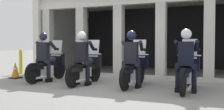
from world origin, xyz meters
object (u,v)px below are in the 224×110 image
(police_officer_center_right, at_px, (132,54))
(police_officer_far_right, at_px, (186,55))
(police_officer_far_left, at_px, (44,53))
(bollard_kerbside, at_px, (21,62))
(police_officer_center_left, at_px, (82,53))
(motorcycle_far_right, at_px, (187,71))
(traffic_cone_flank, at_px, (15,70))
(motorcycle_center_left, at_px, (87,67))
(motorcycle_far_left, at_px, (49,66))
(motorcycle_center_right, at_px, (135,69))

(police_officer_center_right, xyz_separation_m, police_officer_far_right, (1.49, -0.19, 0.00))
(police_officer_far_left, distance_m, bollard_kerbside, 2.87)
(police_officer_center_left, xyz_separation_m, motorcycle_far_right, (2.98, 0.23, -0.44))
(police_officer_center_right, height_order, traffic_cone_flank, police_officer_center_right)
(traffic_cone_flank, bearing_deg, motorcycle_center_left, -3.64)
(bollard_kerbside, bearing_deg, traffic_cone_flank, -54.88)
(police_officer_center_left, bearing_deg, police_officer_far_right, 2.97)
(police_officer_far_left, bearing_deg, police_officer_center_right, -1.91)
(motorcycle_far_left, xyz_separation_m, bollard_kerbside, (-2.36, 1.30, -0.00))
(motorcycle_far_left, relative_size, police_officer_far_right, 1.29)
(motorcycle_far_right, distance_m, police_officer_far_right, 0.52)
(police_officer_far_left, xyz_separation_m, motorcycle_center_left, (1.49, 0.13, -0.44))
(motorcycle_center_left, distance_m, motorcycle_center_right, 1.50)
(police_officer_center_right, distance_m, police_officer_far_right, 1.50)
(police_officer_center_left, height_order, bollard_kerbside, police_officer_center_left)
(police_officer_center_left, distance_m, police_officer_center_right, 1.50)
(motorcycle_center_right, distance_m, bollard_kerbside, 5.50)
(motorcycle_far_left, distance_m, motorcycle_far_right, 4.48)
(motorcycle_center_right, bearing_deg, motorcycle_center_left, -170.68)
(police_officer_center_left, height_order, police_officer_center_right, same)
(motorcycle_center_left, xyz_separation_m, bollard_kerbside, (-3.85, 1.45, -0.00))
(bollard_kerbside, bearing_deg, motorcycle_center_left, -20.63)
(motorcycle_far_left, xyz_separation_m, traffic_cone_flank, (-1.47, 0.03, -0.21))
(motorcycle_center_right, bearing_deg, traffic_cone_flank, -176.49)
(motorcycle_center_left, xyz_separation_m, motorcycle_center_right, (1.49, 0.13, 0.00))
(police_officer_center_left, distance_m, motorcycle_far_right, 3.02)
(police_officer_center_right, xyz_separation_m, motorcycle_far_right, (1.49, 0.09, -0.44))
(motorcycle_center_left, xyz_separation_m, police_officer_center_left, (-0.00, -0.28, 0.44))
(police_officer_far_left, relative_size, police_officer_far_right, 1.00)
(traffic_cone_flank, height_order, bollard_kerbside, bollard_kerbside)
(motorcycle_far_left, bearing_deg, motorcycle_center_right, -1.91)
(police_officer_far_left, height_order, bollard_kerbside, police_officer_far_left)
(police_officer_far_left, height_order, police_officer_center_right, same)
(motorcycle_center_left, distance_m, bollard_kerbside, 4.12)
(motorcycle_center_right, height_order, motorcycle_far_right, same)
(traffic_cone_flank, relative_size, bollard_kerbside, 0.59)
(motorcycle_far_left, relative_size, police_officer_center_left, 1.29)
(police_officer_center_left, bearing_deg, bollard_kerbside, 159.81)
(police_officer_far_left, distance_m, motorcycle_far_right, 4.49)
(motorcycle_center_left, bearing_deg, motorcycle_far_left, 178.14)
(motorcycle_center_left, xyz_separation_m, traffic_cone_flank, (-2.96, 0.19, -0.21))
(police_officer_center_left, distance_m, motorcycle_center_right, 1.61)
(motorcycle_center_left, distance_m, traffic_cone_flank, 2.98)
(motorcycle_center_right, height_order, bollard_kerbside, motorcycle_center_right)
(police_officer_center_right, bearing_deg, motorcycle_center_left, 178.45)
(police_officer_far_right, bearing_deg, motorcycle_far_left, 172.49)
(police_officer_far_left, bearing_deg, motorcycle_center_left, 3.45)
(motorcycle_far_left, distance_m, traffic_cone_flank, 1.49)
(police_officer_center_left, xyz_separation_m, motorcycle_center_right, (1.49, 0.42, -0.44))
(traffic_cone_flank, bearing_deg, police_officer_far_right, -5.08)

